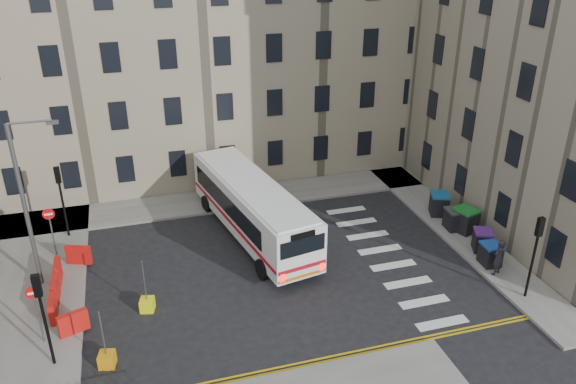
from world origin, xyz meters
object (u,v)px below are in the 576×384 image
wheelie_bin_e (439,204)px  wheelie_bin_b (482,240)px  streetlamp (24,205)px  bollard_chevron (147,305)px  pedestrian (498,257)px  bus (252,206)px  wheelie_bin_c (465,220)px  wheelie_bin_d (454,219)px  bollard_yellow (107,360)px  wheelie_bin_a (490,254)px

wheelie_bin_e → wheelie_bin_b: bearing=-68.5°
streetlamp → wheelie_bin_b: (22.01, -3.35, -3.61)m
bollard_chevron → pedestrian: bearing=-7.2°
streetlamp → wheelie_bin_e: (21.97, 0.96, -3.52)m
bus → wheelie_bin_b: 12.37m
wheelie_bin_c → wheelie_bin_d: 0.59m
wheelie_bin_d → wheelie_bin_e: 1.84m
bollard_chevron → bus: bearing=40.8°
wheelie_bin_b → bollard_yellow: wheelie_bin_b is taller
wheelie_bin_b → wheelie_bin_c: wheelie_bin_c is taller
bus → bollard_chevron: bus is taller
wheelie_bin_b → streetlamp: bearing=-165.2°
bus → wheelie_bin_a: (10.76, -6.51, -1.10)m
wheelie_bin_e → wheelie_bin_a: bearing=-72.8°
streetlamp → bollard_chevron: bearing=-35.7°
bollard_yellow → bollard_chevron: bearing=61.1°
bus → wheelie_bin_a: bearing=-41.9°
bus → wheelie_bin_e: size_ratio=7.99×
bus → bollard_chevron: 8.20m
pedestrian → bollard_yellow: size_ratio=3.19×
bollard_chevron → wheelie_bin_c: bearing=7.0°
wheelie_bin_c → pedestrian: bearing=-118.7°
streetlamp → wheelie_bin_c: (22.28, -1.27, -3.50)m
streetlamp → wheelie_bin_a: bearing=-12.2°
wheelie_bin_d → wheelie_bin_e: (0.10, 1.83, 0.06)m
wheelie_bin_b → wheelie_bin_e: size_ratio=0.89×
wheelie_bin_e → wheelie_bin_c: bearing=-61.0°
wheelie_bin_e → pedestrian: size_ratio=0.78×
bus → wheelie_bin_c: size_ratio=7.98×
wheelie_bin_d → pedestrian: bearing=-92.1°
bus → wheelie_bin_e: bus is taller
bus → wheelie_bin_a: 12.62m
wheelie_bin_c → wheelie_bin_a: bearing=-118.2°
wheelie_bin_b → bollard_yellow: 19.28m
streetlamp → bus: bearing=9.7°
pedestrian → wheelie_bin_d: bearing=-119.8°
wheelie_bin_e → bollard_yellow: bearing=-137.4°
streetlamp → wheelie_bin_e: bearing=2.5°
wheelie_bin_b → pedestrian: size_ratio=0.69×
wheelie_bin_c → wheelie_bin_d: (-0.42, 0.40, -0.08)m
wheelie_bin_e → bollard_chevron: size_ratio=2.48×
bollard_chevron → wheelie_bin_a: bearing=-4.2°
wheelie_bin_a → pedestrian: size_ratio=0.59×
bus → wheelie_bin_c: 11.90m
pedestrian → bollard_yellow: 18.44m
wheelie_bin_b → wheelie_bin_c: 2.10m
wheelie_bin_a → bollard_yellow: wheelie_bin_a is taller
wheelie_bin_c → bollard_yellow: 20.01m
wheelie_bin_d → bollard_chevron: 17.31m
wheelie_bin_e → bollard_yellow: size_ratio=2.48×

